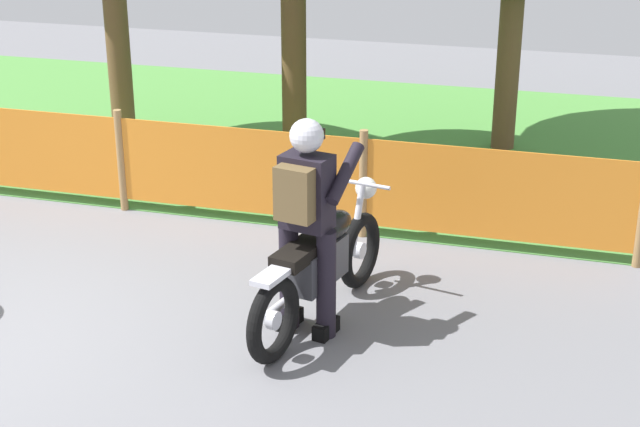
% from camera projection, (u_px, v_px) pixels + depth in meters
% --- Properties ---
extents(grass_verge, '(24.00, 6.14, 0.01)m').
position_uv_depth(grass_verge, '(233.00, 128.00, 12.50)').
color(grass_verge, '#4C8C3D').
rests_on(grass_verge, ground).
extents(barrier_fence, '(10.09, 0.08, 1.05)m').
position_uv_depth(barrier_fence, '(121.00, 159.00, 9.56)').
color(barrier_fence, '#997547').
rests_on(barrier_fence, ground).
extents(motorcycle_lead, '(0.73, 2.04, 0.98)m').
position_uv_depth(motorcycle_lead, '(321.00, 264.00, 7.36)').
color(motorcycle_lead, black).
rests_on(motorcycle_lead, ground).
extents(rider_lead, '(0.63, 0.74, 1.69)m').
position_uv_depth(rider_lead, '(307.00, 216.00, 7.00)').
color(rider_lead, black).
rests_on(rider_lead, ground).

